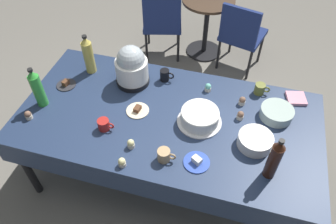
% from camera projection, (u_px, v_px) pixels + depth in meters
% --- Properties ---
extents(ground, '(9.00, 9.00, 0.00)m').
position_uv_depth(ground, '(168.00, 172.00, 2.89)').
color(ground, slate).
extents(potluck_table, '(2.20, 1.10, 0.75)m').
position_uv_depth(potluck_table, '(168.00, 122.00, 2.39)').
color(potluck_table, navy).
rests_on(potluck_table, ground).
extents(frosted_layer_cake, '(0.32, 0.32, 0.11)m').
position_uv_depth(frosted_layer_cake, '(200.00, 117.00, 2.27)').
color(frosted_layer_cake, silver).
rests_on(frosted_layer_cake, potluck_table).
extents(slow_cooker, '(0.27, 0.27, 0.34)m').
position_uv_depth(slow_cooker, '(132.00, 67.00, 2.49)').
color(slow_cooker, black).
rests_on(slow_cooker, potluck_table).
extents(glass_salad_bowl, '(0.24, 0.24, 0.08)m').
position_uv_depth(glass_salad_bowl, '(277.00, 113.00, 2.32)').
color(glass_salad_bowl, '#B2C6BC').
rests_on(glass_salad_bowl, potluck_table).
extents(ceramic_snack_bowl, '(0.23, 0.23, 0.08)m').
position_uv_depth(ceramic_snack_bowl, '(255.00, 141.00, 2.14)').
color(ceramic_snack_bowl, silver).
rests_on(ceramic_snack_bowl, potluck_table).
extents(dessert_plate_charcoal, '(0.15, 0.15, 0.05)m').
position_uv_depth(dessert_plate_charcoal, '(66.00, 84.00, 2.57)').
color(dessert_plate_charcoal, '#2D2D33').
rests_on(dessert_plate_charcoal, potluck_table).
extents(dessert_plate_cream, '(0.17, 0.17, 0.04)m').
position_uv_depth(dessert_plate_cream, '(138.00, 110.00, 2.38)').
color(dessert_plate_cream, beige).
rests_on(dessert_plate_cream, potluck_table).
extents(dessert_plate_cobalt, '(0.17, 0.17, 0.05)m').
position_uv_depth(dessert_plate_cobalt, '(197.00, 162.00, 2.06)').
color(dessert_plate_cobalt, '#2D4CB2').
rests_on(dessert_plate_cobalt, potluck_table).
extents(cupcake_lemon, '(0.05, 0.05, 0.07)m').
position_uv_depth(cupcake_lemon, '(28.00, 115.00, 2.31)').
color(cupcake_lemon, beige).
rests_on(cupcake_lemon, potluck_table).
extents(cupcake_vanilla, '(0.05, 0.05, 0.07)m').
position_uv_depth(cupcake_vanilla, '(131.00, 144.00, 2.13)').
color(cupcake_vanilla, beige).
rests_on(cupcake_vanilla, potluck_table).
extents(cupcake_berry, '(0.05, 0.05, 0.07)m').
position_uv_depth(cupcake_berry, '(242.00, 101.00, 2.41)').
color(cupcake_berry, beige).
rests_on(cupcake_berry, potluck_table).
extents(cupcake_mint, '(0.05, 0.05, 0.07)m').
position_uv_depth(cupcake_mint, '(240.00, 115.00, 2.31)').
color(cupcake_mint, beige).
rests_on(cupcake_mint, potluck_table).
extents(cupcake_rose, '(0.05, 0.05, 0.07)m').
position_uv_depth(cupcake_rose, '(208.00, 87.00, 2.51)').
color(cupcake_rose, beige).
rests_on(cupcake_rose, potluck_table).
extents(cupcake_cocoa, '(0.05, 0.05, 0.07)m').
position_uv_depth(cupcake_cocoa, '(122.00, 162.00, 2.03)').
color(cupcake_cocoa, beige).
rests_on(cupcake_cocoa, potluck_table).
extents(soda_bottle_lime_soda, '(0.08, 0.08, 0.34)m').
position_uv_depth(soda_bottle_lime_soda, '(37.00, 88.00, 2.32)').
color(soda_bottle_lime_soda, green).
rests_on(soda_bottle_lime_soda, potluck_table).
extents(soda_bottle_ginger_ale, '(0.08, 0.08, 0.34)m').
position_uv_depth(soda_bottle_ginger_ale, '(88.00, 55.00, 2.58)').
color(soda_bottle_ginger_ale, gold).
rests_on(soda_bottle_ginger_ale, potluck_table).
extents(soda_bottle_cola, '(0.08, 0.08, 0.34)m').
position_uv_depth(soda_bottle_cola, '(274.00, 159.00, 1.90)').
color(soda_bottle_cola, '#33190F').
rests_on(soda_bottle_cola, potluck_table).
extents(coffee_mug_red, '(0.12, 0.08, 0.08)m').
position_uv_depth(coffee_mug_red, '(104.00, 125.00, 2.24)').
color(coffee_mug_red, '#B2231E').
rests_on(coffee_mug_red, potluck_table).
extents(coffee_mug_black, '(0.12, 0.07, 0.10)m').
position_uv_depth(coffee_mug_black, '(165.00, 75.00, 2.58)').
color(coffee_mug_black, black).
rests_on(coffee_mug_black, potluck_table).
extents(coffee_mug_tan, '(0.12, 0.08, 0.09)m').
position_uv_depth(coffee_mug_tan, '(164.00, 155.00, 2.06)').
color(coffee_mug_tan, tan).
rests_on(coffee_mug_tan, potluck_table).
extents(coffee_mug_olive, '(0.12, 0.08, 0.08)m').
position_uv_depth(coffee_mug_olive, '(260.00, 89.00, 2.48)').
color(coffee_mug_olive, olive).
rests_on(coffee_mug_olive, potluck_table).
extents(paper_napkin_stack, '(0.17, 0.17, 0.02)m').
position_uv_depth(paper_napkin_stack, '(296.00, 98.00, 2.46)').
color(paper_napkin_stack, pink).
rests_on(paper_napkin_stack, potluck_table).
extents(maroon_chair_left, '(0.54, 0.54, 0.85)m').
position_uv_depth(maroon_chair_left, '(162.00, 21.00, 3.71)').
color(maroon_chair_left, navy).
rests_on(maroon_chair_left, ground).
extents(maroon_chair_right, '(0.54, 0.54, 0.85)m').
position_uv_depth(maroon_chair_right, '(241.00, 33.00, 3.54)').
color(maroon_chair_right, navy).
rests_on(maroon_chair_right, ground).
extents(round_cafe_table, '(0.60, 0.60, 0.72)m').
position_uv_depth(round_cafe_table, '(207.00, 17.00, 3.76)').
color(round_cafe_table, '#473323').
rests_on(round_cafe_table, ground).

